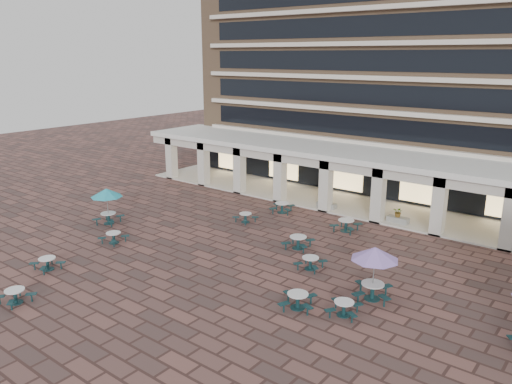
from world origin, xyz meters
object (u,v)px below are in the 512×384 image
at_px(picnic_table_0, 47,263).
at_px(picnic_table_1, 15,295).
at_px(planter_right, 398,217).
at_px(planter_left, 327,203).

bearing_deg(picnic_table_0, picnic_table_1, -49.63).
bearing_deg(planter_right, picnic_table_0, -122.10).
relative_size(planter_left, planter_right, 1.00).
xyz_separation_m(picnic_table_1, planter_left, (4.00, 22.30, 0.04)).
bearing_deg(planter_right, picnic_table_1, -113.54).
xyz_separation_m(picnic_table_0, planter_right, (12.10, 19.29, 0.08)).
height_order(picnic_table_1, planter_right, planter_right).
distance_m(picnic_table_0, planter_right, 22.77).
distance_m(picnic_table_1, planter_left, 22.66).
xyz_separation_m(picnic_table_0, planter_left, (6.39, 19.29, 0.04)).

